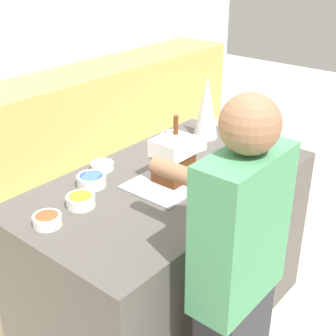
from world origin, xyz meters
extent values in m
plane|color=beige|center=(0.00, 0.00, 0.00)|extent=(12.00, 12.00, 0.00)
cube|color=#514C47|center=(0.00, 0.00, 0.46)|extent=(1.53, 0.86, 0.91)
cube|color=#9E9EA8|center=(0.01, -0.03, 0.92)|extent=(0.46, 0.32, 0.01)
cube|color=#5B2D14|center=(0.01, -0.03, 0.99)|extent=(0.17, 0.14, 0.13)
cube|color=white|center=(0.01, -0.03, 1.09)|extent=(0.19, 0.16, 0.08)
cylinder|color=#5B2D14|center=(0.05, -0.01, 1.18)|extent=(0.02, 0.02, 0.09)
cone|color=silver|center=(0.56, 0.17, 1.10)|extent=(0.15, 0.15, 0.37)
cylinder|color=white|center=(0.41, 0.31, 0.93)|extent=(0.13, 0.13, 0.04)
cylinder|color=white|center=(0.41, 0.31, 0.94)|extent=(0.10, 0.10, 0.01)
cylinder|color=white|center=(-0.44, 0.13, 0.94)|extent=(0.13, 0.13, 0.05)
cylinder|color=orange|center=(-0.44, 0.13, 0.96)|extent=(0.10, 0.10, 0.01)
cylinder|color=white|center=(0.40, 0.11, 0.94)|extent=(0.11, 0.11, 0.05)
cylinder|color=yellow|center=(0.40, 0.11, 0.96)|extent=(0.09, 0.09, 0.01)
cylinder|color=white|center=(0.65, 0.03, 0.94)|extent=(0.10, 0.10, 0.05)
cylinder|color=green|center=(0.65, 0.03, 0.96)|extent=(0.09, 0.09, 0.01)
cylinder|color=white|center=(-0.13, 0.33, 0.93)|extent=(0.12, 0.12, 0.04)
cylinder|color=orange|center=(-0.13, 0.33, 0.94)|extent=(0.10, 0.10, 0.01)
cylinder|color=white|center=(-0.63, 0.12, 0.94)|extent=(0.12, 0.12, 0.05)
cylinder|color=brown|center=(-0.63, 0.12, 0.95)|extent=(0.10, 0.10, 0.01)
cylinder|color=white|center=(-0.28, 0.24, 0.94)|extent=(0.14, 0.14, 0.05)
cylinder|color=#4770DB|center=(-0.28, 0.24, 0.96)|extent=(0.11, 0.11, 0.01)
cylinder|color=#2D2D33|center=(0.41, -0.28, 0.95)|extent=(0.10, 0.10, 0.08)
cube|color=#4C9966|center=(-0.33, -0.61, 1.05)|extent=(0.41, 0.18, 0.59)
sphere|color=#996B4C|center=(-0.33, -0.61, 1.45)|extent=(0.20, 0.20, 0.20)
cylinder|color=#996B4C|center=(-0.33, -0.41, 1.18)|extent=(0.07, 0.41, 0.07)
camera|label=1|loc=(-1.56, -1.30, 1.98)|focal=50.00mm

